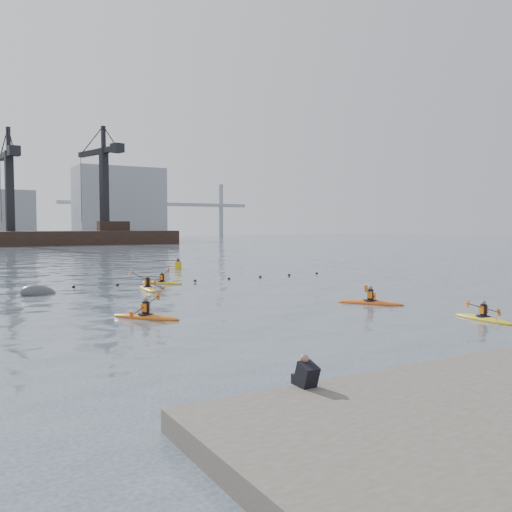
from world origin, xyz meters
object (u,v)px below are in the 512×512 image
object	(u,v)px
kayaker_5	(162,282)
kayaker_1	(483,318)
nav_buoy	(178,265)
kayaker_4	(370,302)
kayaker_0	(146,316)
kayaker_3	(148,288)
mooring_buoy	(39,294)

from	to	relation	value
kayaker_5	kayaker_1	bearing A→B (deg)	-113.53
kayaker_1	nav_buoy	size ratio (longest dim) A/B	2.55
kayaker_1	kayaker_5	size ratio (longest dim) A/B	1.13
kayaker_1	kayaker_4	bearing A→B (deg)	101.80
kayaker_4	kayaker_0	bearing A→B (deg)	-44.93
nav_buoy	kayaker_4	bearing A→B (deg)	-89.91
kayaker_3	mooring_buoy	distance (m)	6.79
kayaker_0	kayaker_4	bearing A→B (deg)	-46.85
kayaker_5	kayaker_0	bearing A→B (deg)	-154.78
kayaker_0	kayaker_3	xyz separation A→B (m)	(3.79, 10.79, 0.00)
kayaker_0	nav_buoy	world-z (taller)	nav_buoy
kayaker_3	nav_buoy	distance (m)	17.33
kayaker_3	kayaker_5	xyz separation A→B (m)	(2.16, 3.08, -0.01)
kayaker_3	nav_buoy	bearing A→B (deg)	67.10
kayaker_4	kayaker_1	bearing A→B (deg)	61.86
kayaker_3	kayaker_5	size ratio (longest dim) A/B	1.24
kayaker_0	kayaker_1	world-z (taller)	kayaker_0
kayaker_0	kayaker_3	bearing A→B (deg)	31.96
kayaker_1	mooring_buoy	bearing A→B (deg)	131.66
kayaker_4	kayaker_5	world-z (taller)	kayaker_4
kayaker_0	kayaker_4	distance (m)	12.28
kayaker_4	kayaker_5	xyz separation A→B (m)	(-6.21, 15.61, -0.01)
kayaker_0	nav_buoy	distance (m)	28.67
mooring_buoy	kayaker_0	bearing A→B (deg)	-76.41
kayaker_1	kayaker_4	distance (m)	6.50
mooring_buoy	kayaker_3	bearing A→B (deg)	-10.05
kayaker_5	kayaker_4	bearing A→B (deg)	-109.90
kayaker_1	kayaker_4	world-z (taller)	kayaker_4
kayaker_4	mooring_buoy	xyz separation A→B (m)	(-15.05, 13.71, -0.11)
kayaker_1	kayaker_3	bearing A→B (deg)	119.40
kayaker_1	kayaker_5	xyz separation A→B (m)	(-7.19, 22.04, 0.00)
kayaker_5	nav_buoy	bearing A→B (deg)	21.44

